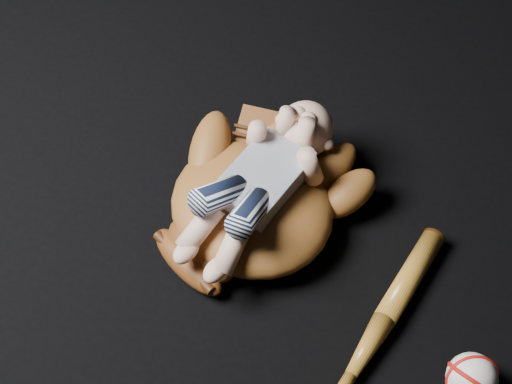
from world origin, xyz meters
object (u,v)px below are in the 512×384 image
(baseball_bat, at_px, (377,331))
(baseball, at_px, (472,378))
(baseball_glove, at_px, (252,202))
(newborn_baby, at_px, (254,185))

(baseball_bat, height_order, baseball, baseball)
(baseball_glove, xyz_separation_m, baseball_bat, (0.29, -0.11, -0.05))
(newborn_baby, bearing_deg, baseball_glove, 153.91)
(newborn_baby, height_order, baseball_bat, newborn_baby)
(baseball_glove, height_order, baseball, baseball_glove)
(baseball_bat, xyz_separation_m, baseball, (0.17, -0.02, 0.02))
(baseball_glove, relative_size, baseball_bat, 0.99)
(baseball_glove, distance_m, newborn_baby, 0.06)
(baseball_glove, relative_size, baseball, 5.28)
(baseball_bat, relative_size, baseball, 5.34)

